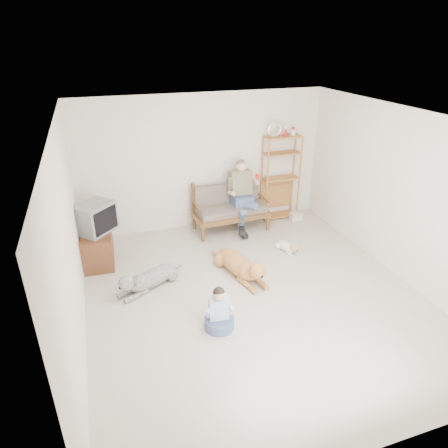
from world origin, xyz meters
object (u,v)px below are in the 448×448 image
object	(u,v)px
loveseat	(230,207)
golden_retriever	(241,266)
etagere	(281,177)
tv_stand	(97,247)

from	to	relation	value
loveseat	golden_retriever	size ratio (longest dim) A/B	1.03
etagere	golden_retriever	size ratio (longest dim) A/B	1.42
tv_stand	golden_retriever	size ratio (longest dim) A/B	0.63
loveseat	etagere	xyz separation A→B (m)	(1.20, 0.19, 0.44)
loveseat	etagere	distance (m)	1.29
loveseat	tv_stand	size ratio (longest dim) A/B	1.65
loveseat	etagere	size ratio (longest dim) A/B	0.72
tv_stand	golden_retriever	world-z (taller)	tv_stand
loveseat	golden_retriever	xyz separation A→B (m)	(-0.42, -1.77, -0.30)
loveseat	tv_stand	world-z (taller)	loveseat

